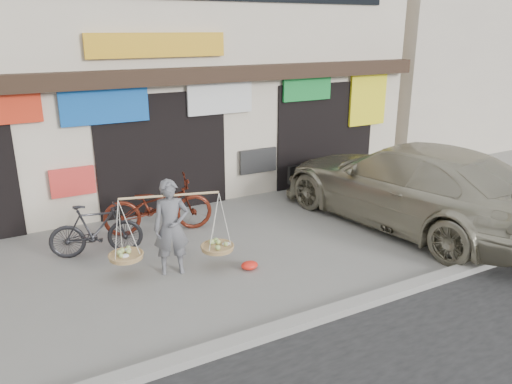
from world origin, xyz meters
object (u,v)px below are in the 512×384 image
bike_1 (96,230)px  bike_2 (158,206)px  suv (408,184)px  street_vendor (171,231)px

bike_1 → bike_2: bearing=-55.6°
bike_2 → suv: 5.27m
suv → bike_2: bearing=-31.9°
bike_1 → bike_2: size_ratio=0.76×
bike_2 → suv: size_ratio=0.35×
bike_1 → street_vendor: bearing=-129.8°
street_vendor → suv: suv is taller
street_vendor → bike_2: bearing=94.8°
bike_1 → suv: size_ratio=0.26×
street_vendor → bike_2: (0.36, 1.86, -0.19)m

